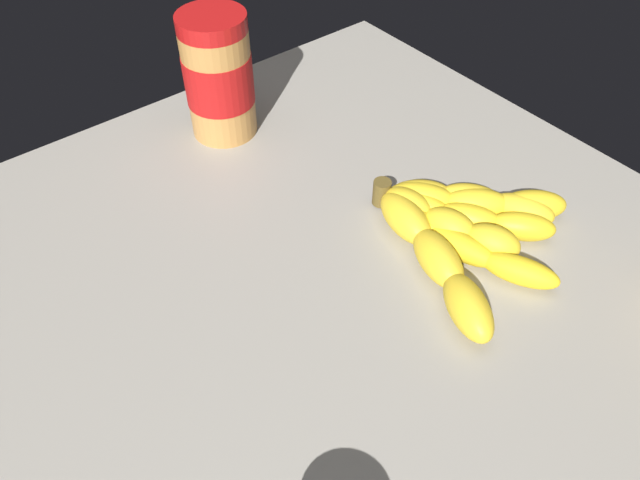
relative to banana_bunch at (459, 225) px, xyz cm
name	(u,v)px	position (x,y,z in cm)	size (l,w,h in cm)	color
ground_plane	(318,281)	(5.50, 14.48, -3.46)	(74.59, 78.31, 3.56)	gray
banana_bunch	(459,225)	(0.00, 0.00, 0.00)	(22.09, 23.20, 3.68)	yellow
peanut_butter_jar	(219,77)	(31.62, 8.92, 5.94)	(8.28, 8.28, 15.39)	#BF8442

